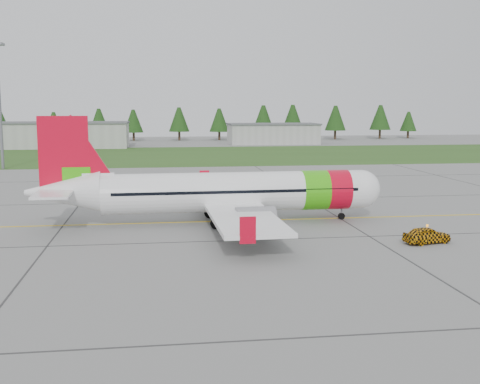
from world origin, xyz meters
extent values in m
plane|color=gray|center=(0.00, 0.00, 0.00)|extent=(320.00, 320.00, 0.00)
cylinder|color=white|center=(0.12, 7.28, 2.79)|extent=(23.47, 3.98, 3.51)
sphere|color=white|center=(11.81, 7.52, 2.79)|extent=(3.51, 3.51, 3.51)
cone|color=white|center=(-14.73, 6.98, 3.10)|extent=(6.37, 3.64, 3.51)
cube|color=black|center=(12.08, 7.52, 3.10)|extent=(1.49, 2.37, 0.50)
cylinder|color=#3DBD0E|center=(7.31, 7.42, 2.79)|extent=(2.41, 3.64, 3.59)
cylinder|color=red|center=(9.47, 7.47, 2.79)|extent=(2.05, 3.63, 3.59)
cube|color=white|center=(-0.33, 7.27, 1.80)|extent=(5.53, 28.89, 0.32)
cube|color=red|center=(-1.52, 21.56, 2.29)|extent=(1.08, 0.18, 1.80)
cube|color=red|center=(-0.95, -7.06, 2.29)|extent=(1.08, 0.18, 1.80)
cylinder|color=gray|center=(0.91, 12.25, 1.30)|extent=(3.28, 1.96, 1.89)
cylinder|color=gray|center=(1.12, 2.35, 1.30)|extent=(3.28, 1.96, 1.89)
cube|color=red|center=(-14.55, 6.98, 6.12)|extent=(4.15, 0.41, 6.84)
cube|color=#3DBD0E|center=(-13.56, 7.00, 4.14)|extent=(2.35, 0.43, 2.16)
cube|color=white|center=(-15.18, 6.97, 3.33)|extent=(3.09, 10.41, 0.20)
cylinder|color=slate|center=(10.01, 7.48, 0.63)|extent=(0.16, 0.16, 1.26)
cylinder|color=black|center=(10.01, 7.48, 0.31)|extent=(0.62, 0.26, 0.61)
cylinder|color=slate|center=(-1.29, 9.77, 0.85)|extent=(0.20, 0.20, 1.71)
cylinder|color=black|center=(-1.65, 9.76, 0.47)|extent=(0.94, 0.42, 0.94)
cylinder|color=slate|center=(-1.18, 4.73, 0.85)|extent=(0.20, 0.20, 1.71)
cylinder|color=black|center=(-1.54, 4.72, 0.47)|extent=(0.94, 0.42, 0.94)
imported|color=#F6A90D|center=(13.47, -2.89, 1.87)|extent=(1.59, 1.76, 3.74)
cube|color=#30561E|center=(0.00, 82.00, 0.01)|extent=(320.00, 50.00, 0.03)
cube|color=gold|center=(0.00, 8.00, 0.01)|extent=(120.00, 0.25, 0.02)
cube|color=#A8A8A3|center=(-30.00, 110.00, 3.00)|extent=(32.00, 14.00, 6.00)
cube|color=#A8A8A3|center=(25.00, 118.00, 2.60)|extent=(24.00, 12.00, 5.20)
cylinder|color=slate|center=(-32.00, 58.00, 10.00)|extent=(0.50, 0.50, 20.00)
camera|label=1|loc=(-6.74, -45.24, 10.38)|focal=45.00mm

